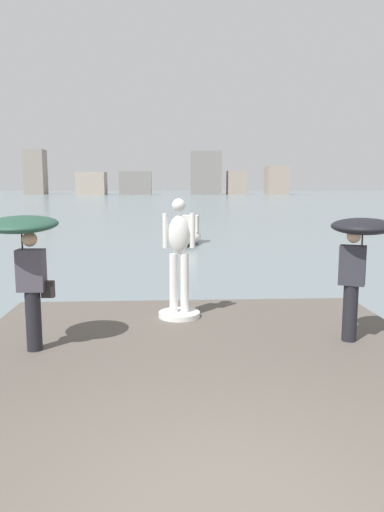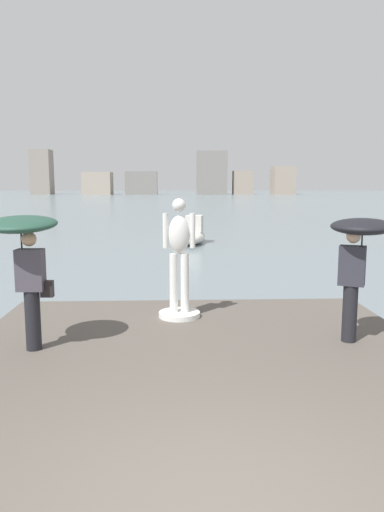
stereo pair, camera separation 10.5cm
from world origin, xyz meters
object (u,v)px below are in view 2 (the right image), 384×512
onlooker_right (359,246)px  boat_mid (194,234)px  onlooker_left (24,245)px  statue_white_figure (179,266)px

onlooker_right → boat_mid: bearing=96.2°
onlooker_left → boat_mid: (3.15, 16.11, -1.51)m
onlooker_right → onlooker_left: bearing=-178.4°
statue_white_figure → boat_mid: size_ratio=0.60×
onlooker_right → statue_white_figure: bearing=150.6°
onlooker_left → onlooker_right: onlooker_left is taller
statue_white_figure → onlooker_left: statue_white_figure is taller
onlooker_right → boat_mid: onlooker_right is taller
statue_white_figure → onlooker_left: 2.82m
statue_white_figure → boat_mid: 14.53m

